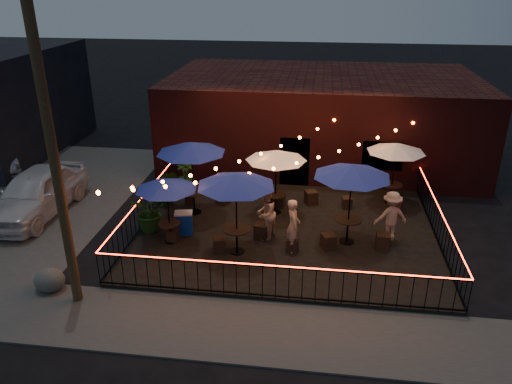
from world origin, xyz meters
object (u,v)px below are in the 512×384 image
at_px(cafe_table_2, 236,181).
at_px(cafe_table_3, 276,156).
at_px(cafe_table_5, 396,148).
at_px(utility_pole, 55,164).
at_px(boulder, 50,280).
at_px(cafe_table_0, 166,186).
at_px(cafe_table_1, 191,149).
at_px(cooler, 184,223).
at_px(cafe_table_4, 352,172).

distance_m(cafe_table_2, cafe_table_3, 3.14).
bearing_deg(cafe_table_5, utility_pole, -141.19).
relative_size(cafe_table_3, boulder, 2.72).
height_order(cafe_table_0, cafe_table_5, cafe_table_5).
bearing_deg(cafe_table_3, cafe_table_1, -172.68).
distance_m(cafe_table_5, cooler, 8.23).
height_order(cafe_table_1, boulder, cafe_table_1).
xyz_separation_m(cafe_table_5, cooler, (-7.22, -3.51, -1.79)).
distance_m(cafe_table_1, cafe_table_5, 7.52).
bearing_deg(cooler, cafe_table_4, -10.31).
height_order(cafe_table_3, boulder, cafe_table_3).
bearing_deg(cafe_table_4, boulder, -156.31).
relative_size(utility_pole, cooler, 10.13).
height_order(cafe_table_0, cafe_table_3, cafe_table_3).
height_order(utility_pole, cafe_table_4, utility_pole).
relative_size(cafe_table_1, boulder, 3.51).
bearing_deg(cafe_table_0, cafe_table_3, 39.14).
xyz_separation_m(utility_pole, cafe_table_5, (9.20, 7.40, -1.66)).
bearing_deg(cafe_table_1, cafe_table_4, -15.15).
height_order(utility_pole, cafe_table_0, utility_pole).
relative_size(cafe_table_4, cooler, 3.91).
xyz_separation_m(cafe_table_0, cafe_table_4, (5.76, 0.74, 0.47)).
distance_m(cafe_table_2, cafe_table_5, 6.91).
bearing_deg(cafe_table_2, boulder, -152.49).
bearing_deg(cooler, cafe_table_0, -128.69).
distance_m(cafe_table_3, cafe_table_4, 3.17).
xyz_separation_m(cafe_table_2, cafe_table_4, (3.47, 1.12, 0.04)).
relative_size(cafe_table_3, cafe_table_4, 0.78).
relative_size(cafe_table_0, cafe_table_1, 0.77).
distance_m(cafe_table_1, cooler, 2.65).
distance_m(cafe_table_0, cafe_table_2, 2.36).
bearing_deg(cafe_table_1, cooler, -88.01).
xyz_separation_m(cafe_table_1, boulder, (-2.89, -5.18, -2.29)).
bearing_deg(cafe_table_1, boulder, -119.17).
relative_size(cafe_table_3, cafe_table_5, 0.88).
height_order(cafe_table_0, cafe_table_4, cafe_table_4).
relative_size(cafe_table_0, cafe_table_5, 0.88).
height_order(cafe_table_0, boulder, cafe_table_0).
bearing_deg(utility_pole, cafe_table_3, 50.38).
xyz_separation_m(cafe_table_2, cooler, (-1.98, 0.98, -2.04)).
bearing_deg(cafe_table_1, cafe_table_2, -52.09).
relative_size(utility_pole, cafe_table_4, 2.59).
distance_m(cafe_table_0, cafe_table_1, 2.30).
bearing_deg(cafe_table_0, cooler, 63.06).
bearing_deg(cafe_table_2, cooler, 153.55).
bearing_deg(boulder, cafe_table_1, 60.83).
bearing_deg(cafe_table_4, utility_pole, -151.55).
height_order(cafe_table_4, boulder, cafe_table_4).
relative_size(cafe_table_0, cooler, 3.04).
bearing_deg(utility_pole, boulder, 160.66).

